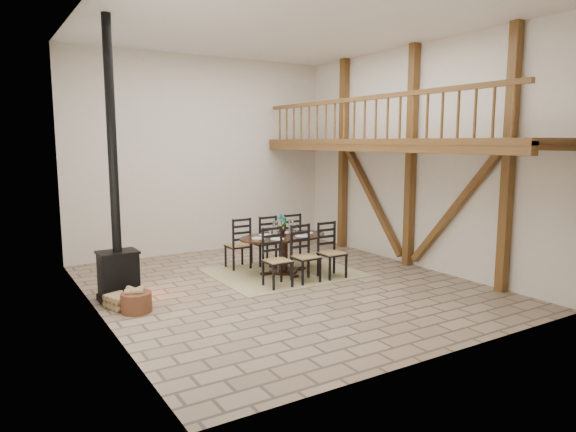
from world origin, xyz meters
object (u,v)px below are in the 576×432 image
log_stack (119,301)px  dining_table (283,254)px  log_basket (136,301)px  wood_stove (117,240)px

log_stack → dining_table: bearing=8.8°
log_basket → log_stack: size_ratio=0.89×
dining_table → log_basket: size_ratio=4.37×
wood_stove → log_stack: 1.11m
wood_stove → log_stack: (-0.12, -0.48, -0.99)m
log_basket → dining_table: bearing=15.0°
dining_table → wood_stove: 3.60m
wood_stove → log_basket: size_ratio=9.74×
dining_table → log_stack: (-3.65, -0.56, -0.31)m
wood_stove → log_stack: size_ratio=8.68×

